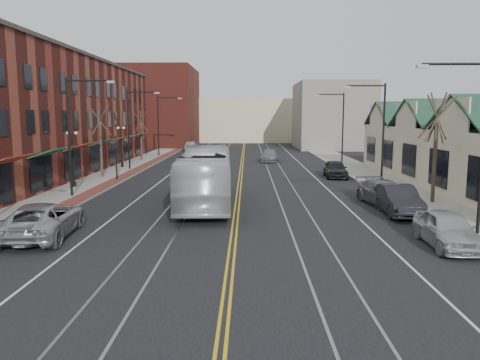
{
  "coord_description": "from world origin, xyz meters",
  "views": [
    {
      "loc": [
        0.65,
        -15.66,
        5.7
      ],
      "look_at": [
        0.22,
        10.7,
        2.0
      ],
      "focal_mm": 35.0,
      "sensor_mm": 36.0,
      "label": 1
    }
  ],
  "objects_px": {
    "parked_car_c": "(384,193)",
    "parked_car_d": "(335,169)",
    "parked_suv": "(42,220)",
    "transit_bus": "(206,176)",
    "parked_car_b": "(398,200)",
    "parked_car_a": "(447,229)"
  },
  "relations": [
    {
      "from": "parked_car_a",
      "to": "parked_car_b",
      "type": "xyz_separation_m",
      "value": [
        0.0,
        6.64,
        0.05
      ]
    },
    {
      "from": "parked_car_a",
      "to": "parked_car_c",
      "type": "height_order",
      "value": "parked_car_a"
    },
    {
      "from": "parked_car_a",
      "to": "parked_car_c",
      "type": "relative_size",
      "value": 0.87
    },
    {
      "from": "parked_car_d",
      "to": "parked_car_b",
      "type": "bearing_deg",
      "value": -84.74
    },
    {
      "from": "transit_bus",
      "to": "parked_car_d",
      "type": "height_order",
      "value": "transit_bus"
    },
    {
      "from": "parked_suv",
      "to": "parked_car_b",
      "type": "xyz_separation_m",
      "value": [
        18.21,
        5.37,
        0.01
      ]
    },
    {
      "from": "transit_bus",
      "to": "parked_suv",
      "type": "height_order",
      "value": "transit_bus"
    },
    {
      "from": "parked_suv",
      "to": "parked_car_c",
      "type": "distance_m",
      "value": 19.95
    },
    {
      "from": "parked_car_a",
      "to": "parked_car_b",
      "type": "bearing_deg",
      "value": 91.95
    },
    {
      "from": "parked_car_d",
      "to": "parked_car_c",
      "type": "bearing_deg",
      "value": -84.23
    },
    {
      "from": "parked_car_a",
      "to": "parked_car_d",
      "type": "height_order",
      "value": "parked_car_d"
    },
    {
      "from": "parked_car_c",
      "to": "parked_car_d",
      "type": "height_order",
      "value": "parked_car_d"
    },
    {
      "from": "parked_car_c",
      "to": "parked_car_d",
      "type": "relative_size",
      "value": 1.15
    },
    {
      "from": "parked_car_b",
      "to": "parked_car_c",
      "type": "distance_m",
      "value": 2.79
    },
    {
      "from": "transit_bus",
      "to": "parked_car_b",
      "type": "height_order",
      "value": "transit_bus"
    },
    {
      "from": "transit_bus",
      "to": "parked_car_d",
      "type": "xyz_separation_m",
      "value": [
        10.65,
        12.84,
        -1.01
      ]
    },
    {
      "from": "transit_bus",
      "to": "parked_suv",
      "type": "bearing_deg",
      "value": 47.76
    },
    {
      "from": "parked_suv",
      "to": "parked_car_c",
      "type": "xyz_separation_m",
      "value": [
        18.21,
        8.16,
        -0.05
      ]
    },
    {
      "from": "parked_car_b",
      "to": "parked_car_d",
      "type": "relative_size",
      "value": 1.09
    },
    {
      "from": "parked_car_a",
      "to": "parked_car_d",
      "type": "bearing_deg",
      "value": 93.62
    },
    {
      "from": "parked_car_a",
      "to": "parked_car_d",
      "type": "distance_m",
      "value": 22.47
    },
    {
      "from": "parked_car_c",
      "to": "transit_bus",
      "type": "bearing_deg",
      "value": 171.87
    }
  ]
}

